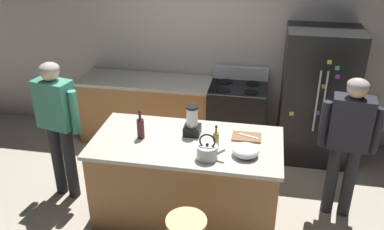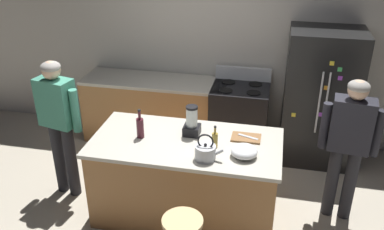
% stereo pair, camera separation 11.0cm
% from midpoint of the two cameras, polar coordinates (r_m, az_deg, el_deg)
% --- Properties ---
extents(ground_plane, '(14.00, 14.00, 0.00)m').
position_cam_midpoint_polar(ground_plane, '(4.80, -0.10, -13.12)').
color(ground_plane, '#B2A893').
extents(back_wall, '(8.00, 0.10, 2.70)m').
position_cam_midpoint_polar(back_wall, '(5.87, 3.96, 9.51)').
color(back_wall, '#BCB7AD').
rests_on(back_wall, ground_plane).
extents(kitchen_island, '(1.94, 0.98, 0.92)m').
position_cam_midpoint_polar(kitchen_island, '(4.52, -0.10, -8.60)').
color(kitchen_island, '#9E6B3D').
rests_on(kitchen_island, ground_plane).
extents(back_counter_run, '(2.00, 0.64, 0.92)m').
position_cam_midpoint_polar(back_counter_run, '(5.99, -4.46, 0.71)').
color(back_counter_run, '#9E6B3D').
rests_on(back_counter_run, ground_plane).
extents(refrigerator, '(0.90, 0.73, 1.76)m').
position_cam_midpoint_polar(refrigerator, '(5.59, 17.54, 2.25)').
color(refrigerator, black).
rests_on(refrigerator, ground_plane).
extents(stove_range, '(0.76, 0.65, 1.10)m').
position_cam_midpoint_polar(stove_range, '(5.77, 6.97, -0.39)').
color(stove_range, black).
rests_on(stove_range, ground_plane).
extents(person_by_island_left, '(0.60, 0.30, 1.64)m').
position_cam_midpoint_polar(person_by_island_left, '(4.80, -17.11, -0.24)').
color(person_by_island_left, '#26262B').
rests_on(person_by_island_left, ground_plane).
extents(person_by_sink_right, '(0.60, 0.27, 1.60)m').
position_cam_midpoint_polar(person_by_sink_right, '(4.54, 21.26, -2.98)').
color(person_by_sink_right, '#26262B').
rests_on(person_by_sink_right, ground_plane).
extents(blender_appliance, '(0.17, 0.17, 0.32)m').
position_cam_midpoint_polar(blender_appliance, '(4.33, 0.70, -1.06)').
color(blender_appliance, black).
rests_on(blender_appliance, kitchen_island).
extents(bottle_wine, '(0.08, 0.08, 0.32)m').
position_cam_midpoint_polar(bottle_wine, '(4.31, -6.35, -1.66)').
color(bottle_wine, '#471923').
rests_on(bottle_wine, kitchen_island).
extents(bottle_vinegar, '(0.06, 0.06, 0.24)m').
position_cam_midpoint_polar(bottle_vinegar, '(4.13, 3.88, -3.36)').
color(bottle_vinegar, olive).
rests_on(bottle_vinegar, kitchen_island).
extents(mixing_bowl, '(0.26, 0.26, 0.12)m').
position_cam_midpoint_polar(mixing_bowl, '(4.03, 7.89, -4.92)').
color(mixing_bowl, white).
rests_on(mixing_bowl, kitchen_island).
extents(tea_kettle, '(0.28, 0.20, 0.27)m').
position_cam_midpoint_polar(tea_kettle, '(3.95, 2.65, -5.03)').
color(tea_kettle, '#B7BABF').
rests_on(tea_kettle, kitchen_island).
extents(cutting_board, '(0.30, 0.20, 0.02)m').
position_cam_midpoint_polar(cutting_board, '(4.35, 8.09, -3.08)').
color(cutting_board, brown).
rests_on(cutting_board, kitchen_island).
extents(chef_knife, '(0.22, 0.10, 0.01)m').
position_cam_midpoint_polar(chef_knife, '(4.35, 8.36, -2.96)').
color(chef_knife, '#B7BABF').
rests_on(chef_knife, cutting_board).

